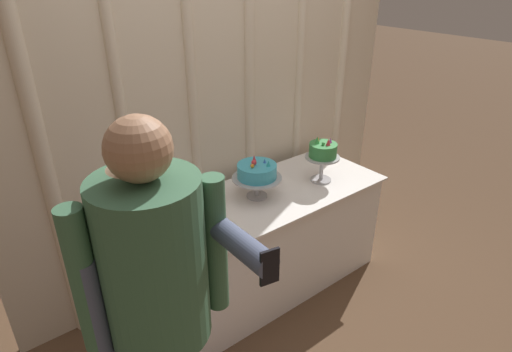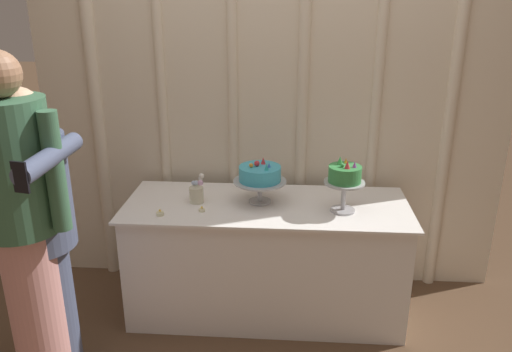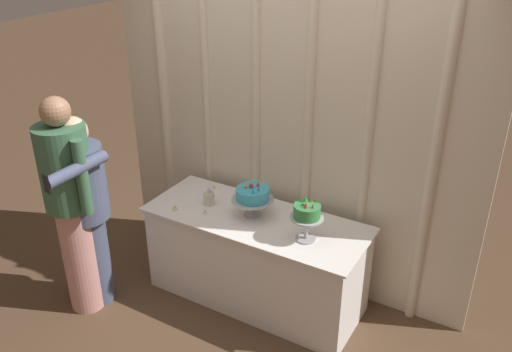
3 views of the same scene
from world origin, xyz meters
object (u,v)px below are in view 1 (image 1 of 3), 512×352
at_px(guest_girl_blue_dress, 154,324).
at_px(tealight_near_left, 230,223).
at_px(tealight_far_left, 203,243).
at_px(cake_display_nearleft, 257,173).
at_px(flower_vase, 209,209).
at_px(cake_table, 264,243).
at_px(cake_display_nearright, 323,153).
at_px(guest_man_dark_suit, 162,321).

bearing_deg(guest_girl_blue_dress, tealight_near_left, 35.63).
bearing_deg(guest_girl_blue_dress, tealight_far_left, 41.73).
distance_m(cake_display_nearleft, flower_vase, 0.39).
bearing_deg(cake_display_nearleft, flower_vase, -176.27).
relative_size(cake_table, cake_display_nearright, 5.26).
relative_size(cake_table, flower_vase, 10.04).
relative_size(cake_table, guest_man_dark_suit, 0.99).
distance_m(cake_display_nearright, tealight_far_left, 1.07).
height_order(flower_vase, tealight_far_left, flower_vase).
bearing_deg(cake_display_nearleft, guest_girl_blue_dress, -147.13).
height_order(tealight_far_left, tealight_near_left, tealight_far_left).
height_order(cake_display_nearright, guest_man_dark_suit, guest_man_dark_suit).
relative_size(flower_vase, tealight_far_left, 3.92).
bearing_deg(flower_vase, guest_man_dark_suit, -132.04).
bearing_deg(tealight_near_left, cake_table, 20.16).
distance_m(tealight_near_left, guest_man_dark_suit, 0.97).
relative_size(tealight_far_left, guest_man_dark_suit, 0.03).
height_order(cake_display_nearleft, tealight_near_left, cake_display_nearleft).
xyz_separation_m(cake_table, tealight_near_left, (-0.37, -0.13, 0.38)).
distance_m(tealight_far_left, guest_man_dark_suit, 0.76).
bearing_deg(guest_girl_blue_dress, flower_vase, 44.26).
bearing_deg(tealight_far_left, flower_vase, 50.41).
height_order(cake_display_nearright, tealight_far_left, cake_display_nearright).
bearing_deg(guest_man_dark_suit, cake_display_nearright, 23.70).
bearing_deg(cake_display_nearright, flower_vase, 175.23).
height_order(cake_table, tealight_far_left, tealight_far_left).
relative_size(cake_table, cake_display_nearleft, 5.38).
xyz_separation_m(tealight_far_left, guest_man_dark_suit, (-0.50, -0.54, 0.18)).
bearing_deg(tealight_near_left, guest_man_dark_suit, -139.84).
relative_size(tealight_near_left, guest_man_dark_suit, 0.02).
distance_m(guest_girl_blue_dress, guest_man_dark_suit, 0.14).
bearing_deg(guest_man_dark_suit, tealight_far_left, 47.05).
relative_size(cake_display_nearright, guest_girl_blue_dress, 0.21).
xyz_separation_m(cake_table, flower_vase, (-0.42, 0.00, 0.43)).
bearing_deg(tealight_near_left, guest_girl_blue_dress, -144.37).
relative_size(tealight_near_left, guest_girl_blue_dress, 0.02).
bearing_deg(tealight_far_left, cake_display_nearright, 7.59).
relative_size(flower_vase, guest_girl_blue_dress, 0.11).
height_order(cake_display_nearleft, tealight_far_left, cake_display_nearleft).
bearing_deg(guest_girl_blue_dress, guest_man_dark_suit, -93.47).
xyz_separation_m(cake_display_nearright, tealight_near_left, (-0.81, -0.06, -0.20)).
bearing_deg(tealight_far_left, guest_man_dark_suit, -132.95).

